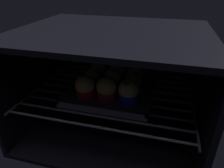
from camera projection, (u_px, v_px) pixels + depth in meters
oven_cavity at (115, 79)px, 74.34cm from camera, size 59.00×47.00×37.00cm
oven_rack at (112, 93)px, 72.28cm from camera, size 54.80×42.00×0.80cm
baking_tray at (112, 90)px, 71.80cm from camera, size 27.74×27.74×2.20cm
muffin_row0_col0 at (85, 87)px, 65.43cm from camera, size 6.37×6.37×7.70cm
muffin_row0_col1 at (106, 89)px, 64.34cm from camera, size 6.39×6.39×7.46cm
muffin_row0_col2 at (128, 92)px, 62.48cm from camera, size 6.19×6.19×7.36cm
muffin_row1_col0 at (92, 79)px, 71.50cm from camera, size 5.81×5.81×6.74cm
muffin_row1_col1 at (111, 80)px, 70.27cm from camera, size 5.86×5.86×7.27cm
muffin_row1_col2 at (133, 83)px, 68.77cm from camera, size 5.81×5.81×7.08cm
muffin_row2_col0 at (99, 70)px, 77.65cm from camera, size 5.96×5.96×7.16cm
muffin_row2_col1 at (117, 72)px, 75.62cm from camera, size 5.98×5.98×7.74cm
muffin_row2_col2 at (135, 75)px, 74.20cm from camera, size 6.07×6.07×6.81cm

